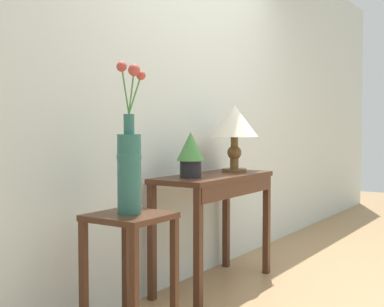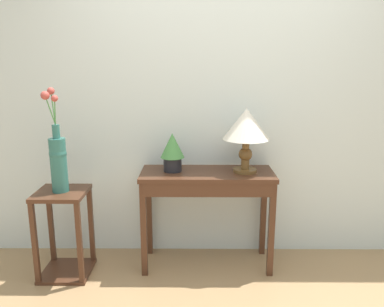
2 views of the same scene
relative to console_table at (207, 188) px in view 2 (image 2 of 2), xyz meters
name	(u,v)px [view 2 (image 2 of 2)]	position (x,y,z in m)	size (l,w,h in m)	color
back_wall_with_art	(221,89)	(0.12, 0.32, 0.74)	(9.00, 0.10, 2.80)	silver
console_table	(207,188)	(0.00, 0.00, 0.00)	(1.03, 0.42, 0.79)	#472819
table_lamp	(246,127)	(0.29, 0.02, 0.48)	(0.35, 0.35, 0.50)	brown
potted_plant_on_console	(172,150)	(-0.27, 0.04, 0.29)	(0.18, 0.18, 0.30)	black
pedestal_stand_left	(64,233)	(-1.10, -0.13, -0.32)	(0.37, 0.37, 0.68)	#472819
flower_vase_tall	(58,157)	(-1.10, -0.13, 0.28)	(0.13, 0.16, 0.77)	#2D665B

